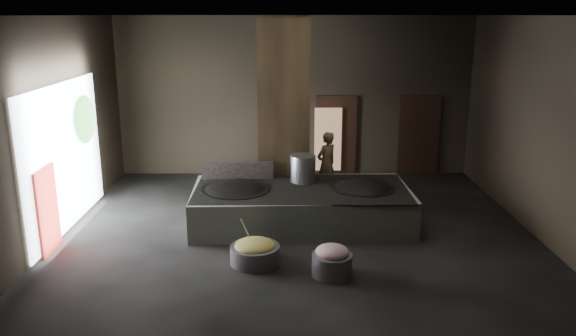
{
  "coord_description": "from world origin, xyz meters",
  "views": [
    {
      "loc": [
        -0.29,
        -11.38,
        4.52
      ],
      "look_at": [
        -0.21,
        0.53,
        1.25
      ],
      "focal_mm": 35.0,
      "sensor_mm": 36.0,
      "label": 1
    }
  ],
  "objects_px": {
    "wok_right": "(362,191)",
    "veg_basin": "(255,254)",
    "wok_left": "(235,193)",
    "hearth_platform": "(301,206)",
    "cook": "(326,164)",
    "meat_basin": "(332,265)",
    "stock_pot": "(303,169)"
  },
  "relations": [
    {
      "from": "hearth_platform",
      "to": "veg_basin",
      "type": "xyz_separation_m",
      "value": [
        -0.93,
        -2.03,
        -0.24
      ]
    },
    {
      "from": "wok_left",
      "to": "veg_basin",
      "type": "relative_size",
      "value": 1.61
    },
    {
      "from": "hearth_platform",
      "to": "cook",
      "type": "xyz_separation_m",
      "value": [
        0.7,
        2.03,
        0.42
      ]
    },
    {
      "from": "hearth_platform",
      "to": "meat_basin",
      "type": "bearing_deg",
      "value": -81.43
    },
    {
      "from": "meat_basin",
      "to": "stock_pot",
      "type": "bearing_deg",
      "value": 97.88
    },
    {
      "from": "meat_basin",
      "to": "cook",
      "type": "bearing_deg",
      "value": 87.19
    },
    {
      "from": "wok_left",
      "to": "cook",
      "type": "relative_size",
      "value": 0.89
    },
    {
      "from": "wok_left",
      "to": "wok_right",
      "type": "xyz_separation_m",
      "value": [
        2.8,
        0.1,
        0.0
      ]
    },
    {
      "from": "wok_left",
      "to": "stock_pot",
      "type": "xyz_separation_m",
      "value": [
        1.5,
        0.6,
        0.38
      ]
    },
    {
      "from": "hearth_platform",
      "to": "wok_right",
      "type": "distance_m",
      "value": 1.39
    },
    {
      "from": "hearth_platform",
      "to": "wok_right",
      "type": "xyz_separation_m",
      "value": [
        1.35,
        0.05,
        0.34
      ]
    },
    {
      "from": "cook",
      "to": "stock_pot",
      "type": "bearing_deg",
      "value": 26.23
    },
    {
      "from": "wok_left",
      "to": "meat_basin",
      "type": "relative_size",
      "value": 2.07
    },
    {
      "from": "hearth_platform",
      "to": "meat_basin",
      "type": "distance_m",
      "value": 2.59
    },
    {
      "from": "hearth_platform",
      "to": "stock_pot",
      "type": "distance_m",
      "value": 0.91
    },
    {
      "from": "cook",
      "to": "meat_basin",
      "type": "xyz_separation_m",
      "value": [
        -0.22,
        -4.57,
        -0.64
      ]
    },
    {
      "from": "wok_left",
      "to": "stock_pot",
      "type": "relative_size",
      "value": 2.42
    },
    {
      "from": "veg_basin",
      "to": "hearth_platform",
      "type": "bearing_deg",
      "value": 65.53
    },
    {
      "from": "cook",
      "to": "veg_basin",
      "type": "relative_size",
      "value": 1.8
    },
    {
      "from": "wok_right",
      "to": "cook",
      "type": "xyz_separation_m",
      "value": [
        -0.65,
        1.98,
        0.09
      ]
    },
    {
      "from": "wok_left",
      "to": "wok_right",
      "type": "relative_size",
      "value": 1.07
    },
    {
      "from": "hearth_platform",
      "to": "veg_basin",
      "type": "height_order",
      "value": "hearth_platform"
    },
    {
      "from": "hearth_platform",
      "to": "wok_right",
      "type": "height_order",
      "value": "wok_right"
    },
    {
      "from": "hearth_platform",
      "to": "stock_pot",
      "type": "relative_size",
      "value": 7.67
    },
    {
      "from": "wok_left",
      "to": "wok_right",
      "type": "bearing_deg",
      "value": 2.05
    },
    {
      "from": "veg_basin",
      "to": "wok_left",
      "type": "bearing_deg",
      "value": 104.81
    },
    {
      "from": "wok_right",
      "to": "stock_pot",
      "type": "bearing_deg",
      "value": 158.96
    },
    {
      "from": "veg_basin",
      "to": "stock_pot",
      "type": "bearing_deg",
      "value": 69.31
    },
    {
      "from": "wok_right",
      "to": "veg_basin",
      "type": "relative_size",
      "value": 1.5
    },
    {
      "from": "stock_pot",
      "to": "cook",
      "type": "relative_size",
      "value": 0.37
    },
    {
      "from": "wok_left",
      "to": "cook",
      "type": "distance_m",
      "value": 2.99
    },
    {
      "from": "wok_right",
      "to": "stock_pot",
      "type": "height_order",
      "value": "stock_pot"
    }
  ]
}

